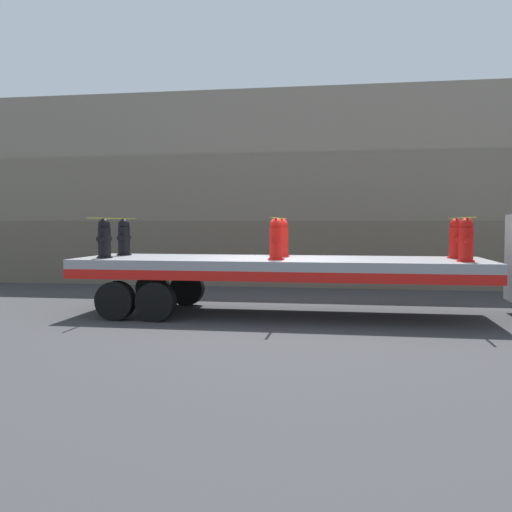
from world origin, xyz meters
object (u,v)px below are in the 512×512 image
fire_hydrant_black_near_0 (104,239)px  fire_hydrant_red_far_1 (282,238)px  fire_hydrant_red_far_2 (456,239)px  fire_hydrant_black_far_0 (124,238)px  fire_hydrant_red_near_1 (276,240)px  fire_hydrant_red_near_2 (466,240)px  flatbed_trailer (260,268)px

fire_hydrant_black_near_0 → fire_hydrant_red_far_1: size_ratio=1.00×
fire_hydrant_red_far_2 → fire_hydrant_black_far_0: bearing=180.0°
fire_hydrant_black_far_0 → fire_hydrant_red_near_1: bearing=-16.3°
fire_hydrant_red_near_2 → fire_hydrant_red_far_2: same height
fire_hydrant_black_near_0 → fire_hydrant_black_far_0: same height
fire_hydrant_black_far_0 → fire_hydrant_red_far_1: bearing=0.0°
flatbed_trailer → fire_hydrant_black_near_0: bearing=-170.7°
fire_hydrant_red_near_1 → fire_hydrant_black_far_0: bearing=163.7°
fire_hydrant_black_far_0 → fire_hydrant_red_far_2: same height
fire_hydrant_black_far_0 → fire_hydrant_red_far_2: size_ratio=1.00×
fire_hydrant_black_near_0 → fire_hydrant_red_far_2: (7.54, 1.10, 0.00)m
fire_hydrant_red_far_1 → fire_hydrant_red_far_2: 3.77m
fire_hydrant_red_far_2 → fire_hydrant_red_near_1: bearing=-163.7°
flatbed_trailer → fire_hydrant_red_near_1: (0.42, -0.55, 0.64)m
fire_hydrant_red_near_2 → fire_hydrant_red_far_2: bearing=90.0°
fire_hydrant_red_far_2 → fire_hydrant_red_far_1: bearing=180.0°
flatbed_trailer → fire_hydrant_red_far_1: (0.42, 0.55, 0.64)m
fire_hydrant_red_far_2 → fire_hydrant_black_near_0: bearing=-171.7°
fire_hydrant_red_near_2 → fire_hydrant_red_near_1: bearing=180.0°
fire_hydrant_red_near_2 → fire_hydrant_red_far_2: 1.10m
fire_hydrant_red_far_1 → fire_hydrant_red_far_2: size_ratio=1.00×
fire_hydrant_black_near_0 → fire_hydrant_red_near_2: bearing=0.0°
fire_hydrant_red_near_1 → fire_hydrant_red_far_2: 3.93m
fire_hydrant_black_near_0 → fire_hydrant_red_far_1: (3.77, 1.10, 0.00)m
fire_hydrant_black_far_0 → fire_hydrant_red_near_1: 3.93m
fire_hydrant_black_far_0 → fire_hydrant_black_near_0: bearing=-90.0°
fire_hydrant_red_near_2 → fire_hydrant_red_far_2: size_ratio=1.00×
fire_hydrant_red_far_1 → fire_hydrant_red_near_2: size_ratio=1.00×
fire_hydrant_black_far_0 → fire_hydrant_red_near_1: (3.77, -1.10, 0.00)m
fire_hydrant_red_near_1 → fire_hydrant_red_near_2: 3.77m
fire_hydrant_black_near_0 → fire_hydrant_red_near_1: size_ratio=1.00×
fire_hydrant_red_near_1 → fire_hydrant_red_far_2: bearing=16.3°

